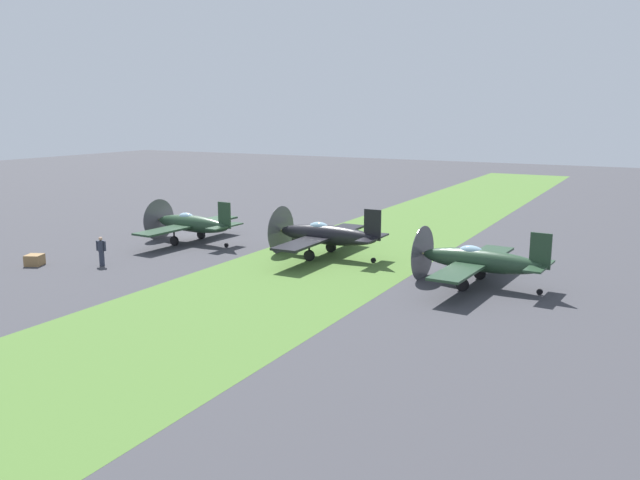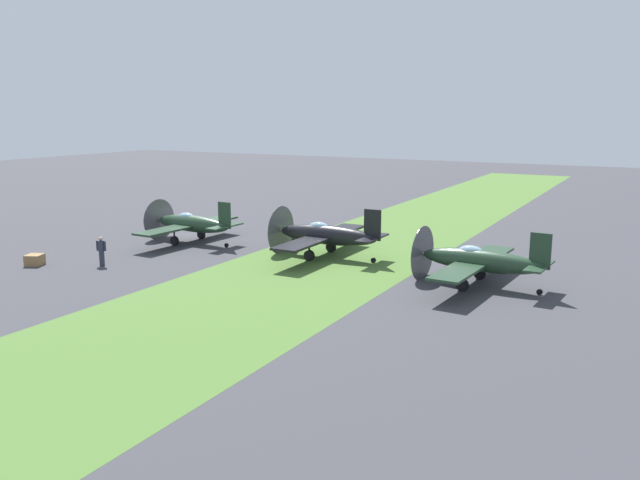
{
  "view_description": "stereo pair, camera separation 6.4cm",
  "coord_description": "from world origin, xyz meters",
  "views": [
    {
      "loc": [
        -36.08,
        -29.46,
        8.92
      ],
      "look_at": [
        -2.22,
        -11.2,
        1.25
      ],
      "focal_mm": 36.24,
      "sensor_mm": 36.0,
      "label": 1
    },
    {
      "loc": [
        -36.05,
        -29.52,
        8.92
      ],
      "look_at": [
        -2.22,
        -11.2,
        1.25
      ],
      "focal_mm": 36.24,
      "sensor_mm": 36.0,
      "label": 2
    }
  ],
  "objects": [
    {
      "name": "fuel_drum",
      "position": [
        2.32,
        -6.63,
        0.45
      ],
      "size": [
        0.6,
        0.6,
        0.9
      ],
      "primitive_type": "cylinder",
      "color": "black",
      "rests_on": "ground"
    },
    {
      "name": "airplane_wingman",
      "position": [
        -1.33,
        -11.09,
        1.42
      ],
      "size": [
        9.41,
        7.5,
        3.38
      ],
      "rotation": [
        0.0,
        0.0,
        -0.0
      ],
      "color": "black",
      "rests_on": "ground"
    },
    {
      "name": "supply_crate",
      "position": [
        -11.43,
        2.99,
        0.32
      ],
      "size": [
        1.18,
        1.18,
        0.64
      ],
      "primitive_type": "cube",
      "rotation": [
        0.0,
        0.0,
        0.41
      ],
      "color": "olive",
      "rests_on": "ground"
    },
    {
      "name": "ground_crew_chief",
      "position": [
        -9.6,
        -0.58,
        0.91
      ],
      "size": [
        0.38,
        0.61,
        1.73
      ],
      "rotation": [
        0.0,
        0.0,
        1.83
      ],
      "color": "#2D3342",
      "rests_on": "ground"
    },
    {
      "name": "ground_plane",
      "position": [
        0.0,
        0.0,
        0.0
      ],
      "size": [
        160.0,
        160.0,
        0.0
      ],
      "primitive_type": "plane",
      "color": "#38383D"
    },
    {
      "name": "airplane_lead",
      "position": [
        -1.73,
        -0.81,
        1.33
      ],
      "size": [
        8.94,
        7.08,
        3.19
      ],
      "rotation": [
        0.0,
        0.0,
        -0.06
      ],
      "color": "#233D28",
      "rests_on": "ground"
    },
    {
      "name": "grass_verge",
      "position": [
        0.0,
        -11.93,
        0.0
      ],
      "size": [
        120.0,
        11.0,
        0.01
      ],
      "primitive_type": "cube",
      "color": "#476B2D",
      "rests_on": "ground"
    },
    {
      "name": "airplane_trail",
      "position": [
        -3.57,
        -21.25,
        1.36
      ],
      "size": [
        9.15,
        7.23,
        3.26
      ],
      "rotation": [
        0.0,
        0.0,
        -0.07
      ],
      "color": "#233D28",
      "rests_on": "ground"
    }
  ]
}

